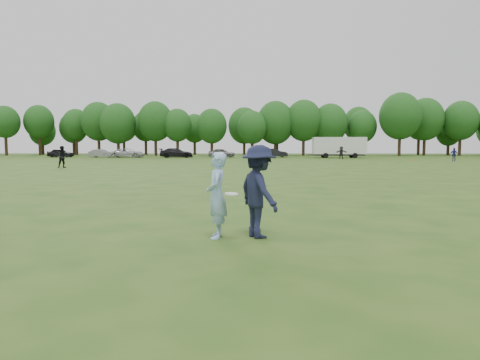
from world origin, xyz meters
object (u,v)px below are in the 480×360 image
(car_a, at_px, (61,153))
(defender, at_px, (259,191))
(player_far_b, at_px, (454,155))
(car_d, at_px, (176,153))
(car_e, at_px, (222,153))
(car_c, at_px, (128,153))
(thrower, at_px, (217,195))
(car_f, at_px, (274,153))
(car_b, at_px, (101,153))
(cargo_trailer, at_px, (339,146))
(field_cone, at_px, (413,160))
(player_far_d, at_px, (341,153))
(player_far_a, at_px, (63,157))

(car_a, bearing_deg, defender, -152.39)
(player_far_b, height_order, car_d, player_far_b)
(car_a, bearing_deg, car_e, -89.44)
(car_c, bearing_deg, car_d, -91.87)
(thrower, xyz_separation_m, car_f, (3.41, 60.78, -0.16))
(car_b, relative_size, cargo_trailer, 0.44)
(car_f, bearing_deg, cargo_trailer, -104.58)
(player_far_b, bearing_deg, car_a, -153.53)
(defender, bearing_deg, car_a, -0.90)
(thrower, bearing_deg, car_f, 172.93)
(car_a, height_order, field_cone, car_a)
(thrower, distance_m, car_e, 60.58)
(player_far_b, height_order, car_c, player_far_b)
(defender, xyz_separation_m, player_far_b, (23.71, 44.37, -0.13))
(car_c, bearing_deg, car_b, 79.28)
(thrower, bearing_deg, player_far_d, 162.73)
(thrower, relative_size, car_b, 0.44)
(player_far_a, xyz_separation_m, car_f, (19.12, 33.84, -0.22))
(defender, xyz_separation_m, car_b, (-25.29, 59.12, -0.29))
(player_far_d, bearing_deg, thrower, -103.18)
(field_cone, bearing_deg, thrower, -113.79)
(thrower, relative_size, player_far_b, 1.07)
(player_far_a, xyz_separation_m, player_far_d, (28.39, 26.27, -0.03))
(thrower, relative_size, field_cone, 5.81)
(thrower, distance_m, player_far_d, 54.69)
(player_far_d, bearing_deg, field_cone, -42.06)
(cargo_trailer, bearing_deg, field_cone, -59.44)
(car_a, height_order, car_f, car_f)
(defender, distance_m, car_b, 64.31)
(car_c, xyz_separation_m, car_f, (23.25, 2.26, -0.01))
(player_far_b, height_order, field_cone, player_far_b)
(car_c, bearing_deg, player_far_a, -174.63)
(car_e, bearing_deg, field_cone, -121.84)
(thrower, bearing_deg, cargo_trailer, 163.31)
(player_far_a, height_order, car_a, player_far_a)
(thrower, relative_size, car_a, 0.42)
(player_far_b, height_order, car_b, player_far_b)
(car_b, relative_size, car_e, 0.93)
(field_cone, bearing_deg, car_d, 159.21)
(player_far_d, xyz_separation_m, car_e, (-17.80, 7.16, -0.17))
(car_d, bearing_deg, defender, -171.59)
(player_far_a, relative_size, car_c, 0.36)
(car_d, height_order, car_e, car_d)
(player_far_a, bearing_deg, car_e, 37.83)
(car_b, bearing_deg, thrower, -151.92)
(player_far_a, xyz_separation_m, car_d, (3.57, 31.61, -0.18))
(cargo_trailer, bearing_deg, player_far_d, -96.62)
(player_far_d, height_order, cargo_trailer, cargo_trailer)
(player_far_a, distance_m, car_f, 38.87)
(car_c, bearing_deg, car_a, 81.80)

